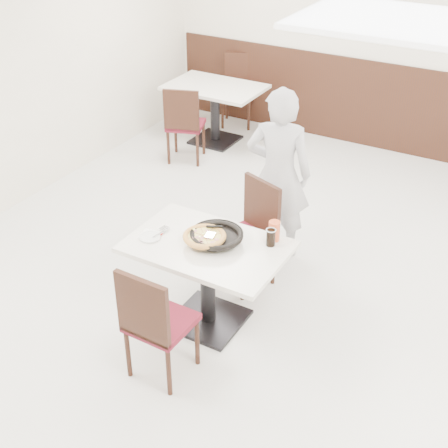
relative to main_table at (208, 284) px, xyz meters
The scene contains 19 objects.
floor 0.69m from the main_table, 71.49° to the left, with size 7.00×7.00×0.00m, color beige.
wall_back 4.18m from the main_table, 87.42° to the left, with size 6.00×0.04×2.80m, color white.
wainscot_back 4.03m from the main_table, 87.41° to the left, with size 5.90×0.03×1.10m, color black.
main_table is the anchor object (origin of this frame).
chair_near 0.64m from the main_table, 90.10° to the right, with size 0.42×0.42×0.95m, color black, non-canonical shape.
chair_far 0.63m from the main_table, 90.29° to the left, with size 0.42×0.42×0.95m, color black, non-canonical shape.
trivet 0.40m from the main_table, ahead, with size 0.13×0.13×0.04m, color black.
pizza_pan 0.42m from the main_table, 53.30° to the left, with size 0.34×0.34×0.01m, color black.
pizza 0.44m from the main_table, 137.58° to the right, with size 0.29×0.29×0.02m, color #C98C3D.
pizza_server 0.47m from the main_table, ahead, with size 0.07×0.09×0.00m, color silver.
napkin 0.60m from the main_table, 167.03° to the right, with size 0.15×0.15×0.00m, color white.
side_plate 0.59m from the main_table, 161.36° to the right, with size 0.16×0.16×0.01m, color silver.
fork 0.55m from the main_table, 169.94° to the right, with size 0.02×0.16×0.00m, color silver.
cola_glass 0.65m from the main_table, 29.13° to the left, with size 0.07×0.07×0.13m, color black.
red_cup 0.69m from the main_table, 37.49° to the left, with size 0.09×0.09×0.16m, color #D14D25.
diner_person 1.30m from the main_table, 89.55° to the left, with size 0.59×0.39×1.63m, color #BAB9BF.
bg_table_left 3.64m from the main_table, 119.67° to the left, with size 1.20×0.80×0.75m, color silver, non-canonical shape.
bg_chair_left_near 3.11m from the main_table, 126.07° to the left, with size 0.42×0.42×0.95m, color black, non-canonical shape.
bg_chair_left_far 4.23m from the main_table, 115.61° to the left, with size 0.42×0.42×0.95m, color black, non-canonical shape.
Camera 1 is at (1.90, -3.91, 3.35)m, focal length 50.00 mm.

